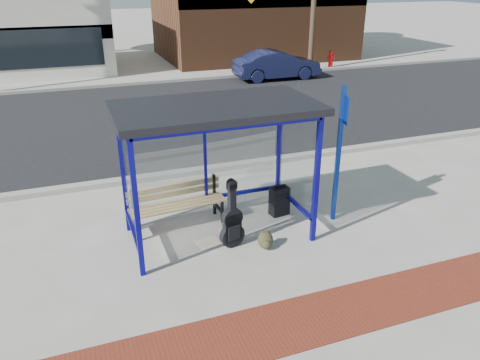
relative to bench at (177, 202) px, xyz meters
name	(u,v)px	position (x,y,z in m)	size (l,w,h in m)	color
ground	(219,235)	(0.60, -0.61, -0.48)	(120.00, 120.00, 0.00)	#B2ADA0
brick_paver_strip	(279,328)	(0.60, -3.21, -0.47)	(60.00, 1.00, 0.01)	maroon
curb_near	(181,173)	(0.60, 2.29, -0.42)	(60.00, 0.25, 0.12)	gray
street_asphalt	(144,118)	(0.60, 7.39, -0.47)	(60.00, 10.00, 0.00)	black
curb_far	(123,84)	(0.60, 12.49, -0.42)	(60.00, 0.25, 0.12)	gray
far_sidewalk	(118,77)	(0.60, 14.39, -0.47)	(60.00, 4.00, 0.01)	#B2ADA0
bus_shelter	(215,124)	(0.60, -0.54, 1.59)	(3.30, 1.80, 2.42)	#0D0B82
bench	(177,202)	(0.00, 0.00, 0.00)	(1.81, 0.57, 0.84)	black
guitar_bag	(232,224)	(0.70, -1.06, -0.04)	(0.45, 0.20, 1.19)	black
suitcase	(279,201)	(1.96, -0.28, -0.18)	(0.39, 0.28, 0.63)	black
backpack	(266,241)	(1.22, -1.32, -0.32)	(0.30, 0.28, 0.32)	#2F311B
sign_post	(339,148)	(2.86, -0.80, 0.98)	(0.14, 0.32, 2.60)	navy
newspaper_a	(208,242)	(0.34, -0.80, -0.47)	(0.40, 0.32, 0.01)	white
newspaper_b	(209,242)	(0.35, -0.81, -0.47)	(0.39, 0.31, 0.01)	white
newspaper_c	(230,233)	(0.80, -0.64, -0.47)	(0.42, 0.33, 0.01)	white
parked_car	(277,65)	(7.22, 11.45, 0.15)	(1.33, 3.82, 1.26)	#181D45
fire_hydrant	(331,58)	(10.93, 13.11, -0.03)	(0.37, 0.25, 0.83)	#B10C0E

